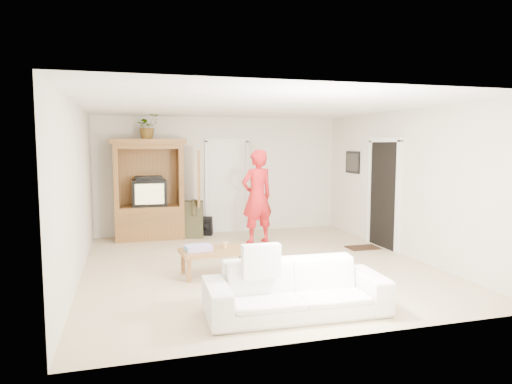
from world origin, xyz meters
TOP-DOWN VIEW (x-y plane):
  - floor at (0.00, 0.00)m, footprint 6.00×6.00m
  - ceiling at (0.00, 0.00)m, footprint 6.00×6.00m
  - wall_back at (0.00, 3.00)m, footprint 5.50×0.00m
  - wall_front at (0.00, -3.00)m, footprint 5.50×0.00m
  - wall_left at (-2.75, 0.00)m, footprint 0.00×6.00m
  - wall_right at (2.75, 0.00)m, footprint 0.00×6.00m
  - armoire at (-1.58, 2.66)m, footprint 1.82×1.14m
  - door_back at (0.15, 2.97)m, footprint 0.85×0.05m
  - doorway_right at (2.73, 0.60)m, footprint 0.05×0.90m
  - framed_picture at (2.73, 1.90)m, footprint 0.03×0.60m
  - doormat at (2.30, 0.60)m, footprint 0.60×0.40m
  - plant at (-1.60, 2.63)m, footprint 0.62×0.60m
  - man at (0.47, 1.61)m, footprint 0.78×0.62m
  - sofa at (-0.17, -2.26)m, footprint 2.15×0.91m
  - coffee_table at (-0.76, -0.41)m, footprint 1.12×0.66m
  - towel at (-1.03, -0.41)m, footprint 0.41×0.32m
  - candle at (-0.61, -0.36)m, footprint 0.08×0.08m
  - backpack_black at (-0.42, 2.67)m, footprint 0.36×0.28m
  - backpack_olive at (-0.70, 2.51)m, footprint 0.47×0.39m

SIDE VIEW (x-z plane):
  - floor at x=0.00m, z-range 0.00..0.00m
  - doormat at x=2.30m, z-range 0.00..0.02m
  - backpack_black at x=-0.42m, z-range 0.00..0.39m
  - sofa at x=-0.17m, z-range 0.00..0.62m
  - coffee_table at x=-0.76m, z-range 0.15..0.55m
  - backpack_olive at x=-0.70m, z-range 0.00..0.79m
  - towel at x=-1.03m, z-range 0.40..0.48m
  - candle at x=-0.61m, z-range 0.40..0.50m
  - armoire at x=-1.58m, z-range -0.14..1.96m
  - man at x=0.47m, z-range 0.00..1.89m
  - door_back at x=0.15m, z-range 0.00..2.04m
  - doorway_right at x=2.73m, z-range 0.00..2.04m
  - wall_back at x=0.00m, z-range -1.45..4.05m
  - wall_front at x=0.00m, z-range -1.45..4.05m
  - wall_left at x=-2.75m, z-range -1.70..4.30m
  - wall_right at x=2.75m, z-range -1.70..4.30m
  - framed_picture at x=2.73m, z-range 1.36..1.84m
  - plant at x=-1.60m, z-range 2.10..2.62m
  - ceiling at x=0.00m, z-range 2.60..2.60m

